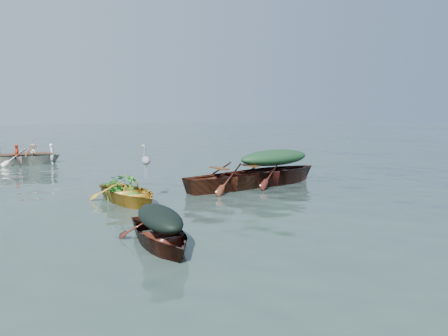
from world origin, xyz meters
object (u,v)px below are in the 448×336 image
Objects in this scene: open_wooden_boat at (234,189)px; dark_covered_boat at (160,246)px; green_tarp_boat at (274,184)px; yellow_dinghy at (129,203)px; rowed_boat at (26,164)px; heron at (146,166)px.

dark_covered_boat is at bearing 130.20° from open_wooden_boat.
green_tarp_boat reaches higher than open_wooden_boat.
yellow_dinghy is 3.92m from dark_covered_boat.
green_tarp_boat reaches higher than rowed_boat.
yellow_dinghy reaches higher than dark_covered_boat.
green_tarp_boat is at bearing -1.73° from heron.
open_wooden_boat is (3.45, 0.44, 0.00)m from yellow_dinghy.
rowed_boat is at bearing 20.77° from open_wooden_boat.
heron is at bearing 88.88° from open_wooden_boat.
yellow_dinghy is 0.82× the size of rowed_boat.
yellow_dinghy is at bearing -168.27° from rowed_boat.
open_wooden_boat is 5.13× the size of heron.
heron is (2.32, -10.13, 0.92)m from rowed_boat.
green_tarp_boat reaches higher than dark_covered_boat.
dark_covered_boat is 7.23m from green_tarp_boat.
yellow_dinghy is 5.14m from green_tarp_boat.
yellow_dinghy is 10.42m from rowed_boat.
dark_covered_boat is at bearing -106.13° from yellow_dinghy.
green_tarp_boat is 1.21× the size of rowed_boat.
heron is at bearing 5.19° from yellow_dinghy.
open_wooden_boat is at bearing -150.08° from rowed_boat.
dark_covered_boat is 3.43× the size of heron.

